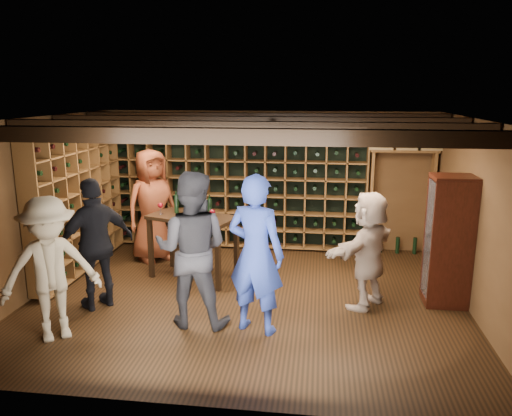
# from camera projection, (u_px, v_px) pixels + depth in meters

# --- Properties ---
(ground) EXTENTS (6.00, 6.00, 0.00)m
(ground) POSITION_uv_depth(u_px,v_px,m) (246.00, 298.00, 7.04)
(ground) COLOR black
(ground) RESTS_ON ground
(room_shell) EXTENTS (6.00, 6.00, 6.00)m
(room_shell) POSITION_uv_depth(u_px,v_px,m) (246.00, 125.00, 6.53)
(room_shell) COLOR brown
(room_shell) RESTS_ON ground
(wine_rack_back) EXTENTS (4.65, 0.30, 2.20)m
(wine_rack_back) POSITION_uv_depth(u_px,v_px,m) (236.00, 186.00, 9.09)
(wine_rack_back) COLOR brown
(wine_rack_back) RESTS_ON ground
(wine_rack_left) EXTENTS (0.30, 2.65, 2.20)m
(wine_rack_left) POSITION_uv_depth(u_px,v_px,m) (78.00, 201.00, 7.92)
(wine_rack_left) COLOR brown
(wine_rack_left) RESTS_ON ground
(crate_shelf) EXTENTS (1.20, 0.32, 2.07)m
(crate_shelf) POSITION_uv_depth(u_px,v_px,m) (403.00, 167.00, 8.61)
(crate_shelf) COLOR brown
(crate_shelf) RESTS_ON ground
(display_cabinet) EXTENTS (0.55, 0.50, 1.75)m
(display_cabinet) POSITION_uv_depth(u_px,v_px,m) (448.00, 243.00, 6.69)
(display_cabinet) COLOR black
(display_cabinet) RESTS_ON ground
(man_blue_shirt) EXTENTS (0.81, 0.65, 1.94)m
(man_blue_shirt) POSITION_uv_depth(u_px,v_px,m) (256.00, 254.00, 5.90)
(man_blue_shirt) COLOR navy
(man_blue_shirt) RESTS_ON ground
(man_grey_suit) EXTENTS (0.95, 0.74, 1.94)m
(man_grey_suit) POSITION_uv_depth(u_px,v_px,m) (192.00, 249.00, 6.09)
(man_grey_suit) COLOR black
(man_grey_suit) RESTS_ON ground
(guest_red_floral) EXTENTS (1.08, 1.11, 1.92)m
(guest_red_floral) POSITION_uv_depth(u_px,v_px,m) (152.00, 205.00, 8.43)
(guest_red_floral) COLOR maroon
(guest_red_floral) RESTS_ON ground
(guest_woman_black) EXTENTS (1.01, 1.06, 1.77)m
(guest_woman_black) POSITION_uv_depth(u_px,v_px,m) (96.00, 244.00, 6.58)
(guest_woman_black) COLOR black
(guest_woman_black) RESTS_ON ground
(guest_khaki) EXTENTS (1.27, 1.17, 1.71)m
(guest_khaki) POSITION_uv_depth(u_px,v_px,m) (50.00, 269.00, 5.73)
(guest_khaki) COLOR gray
(guest_khaki) RESTS_ON ground
(guest_beige) EXTENTS (1.22, 1.48, 1.59)m
(guest_beige) POSITION_uv_depth(u_px,v_px,m) (368.00, 250.00, 6.63)
(guest_beige) COLOR tan
(guest_beige) RESTS_ON ground
(tasting_table) EXTENTS (1.47, 1.06, 1.28)m
(tasting_table) POSITION_uv_depth(u_px,v_px,m) (193.00, 224.00, 7.61)
(tasting_table) COLOR black
(tasting_table) RESTS_ON ground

